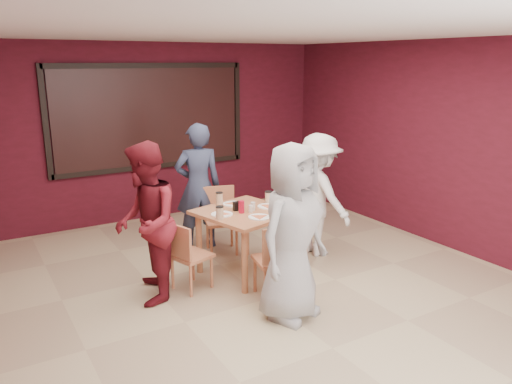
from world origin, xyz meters
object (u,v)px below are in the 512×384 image
dining_table (245,219)px  chair_back (220,215)px  chair_front (277,257)px  chair_left (187,253)px  diner_back (198,186)px  chair_right (296,226)px  diner_left (146,223)px  diner_front (292,233)px  diner_right (318,195)px

dining_table → chair_back: (0.08, 0.82, -0.19)m
dining_table → chair_back: 0.85m
chair_front → chair_left: (-0.74, 0.69, -0.03)m
chair_front → chair_back: 1.62m
diner_back → chair_right: bearing=139.0°
chair_left → diner_left: (-0.44, 0.02, 0.41)m
chair_front → chair_left: bearing=137.0°
chair_left → diner_front: bearing=-58.2°
diner_left → diner_right: size_ratio=1.06×
dining_table → diner_right: diner_right is taller
chair_front → chair_back: size_ratio=0.98×
diner_back → diner_right: bearing=154.2°
chair_front → dining_table: bearing=85.3°
chair_left → dining_table: bearing=6.8°
chair_back → chair_left: size_ratio=1.10×
dining_table → diner_back: size_ratio=0.70×
chair_left → diner_right: size_ratio=0.49×
dining_table → diner_left: size_ratio=0.70×
chair_left → chair_right: size_ratio=0.92×
diner_right → chair_left: bearing=88.4°
diner_front → diner_right: diner_front is taller
chair_back → diner_front: diner_front is taller
chair_front → diner_right: 1.50m
diner_front → diner_right: bearing=24.5°
dining_table → chair_left: size_ratio=1.52×
chair_right → diner_front: bearing=-127.1°
chair_back → diner_left: diner_left is taller
dining_table → diner_right: bearing=3.0°
chair_right → diner_left: diner_left is taller
chair_right → diner_left: (-1.94, -0.02, 0.37)m
diner_front → chair_right: bearing=33.5°
chair_back → chair_right: size_ratio=1.01×
diner_front → diner_left: diner_front is taller
dining_table → diner_right: size_ratio=0.75×
chair_right → diner_left: size_ratio=0.50×
chair_left → diner_front: 1.33m
chair_front → diner_right: (1.20, 0.85, 0.33)m
chair_front → chair_right: 1.06m
chair_back → dining_table: bearing=-95.7°
diner_back → diner_left: (-1.14, -1.18, -0.00)m
chair_right → diner_right: (0.44, 0.11, 0.32)m
diner_front → diner_left: 1.55m
dining_table → diner_back: diner_back is taller
chair_right → diner_right: diner_right is taller
chair_front → diner_back: (-0.04, 1.90, 0.38)m
chair_front → diner_left: size_ratio=0.49×
chair_left → diner_left: size_ratio=0.46×
chair_front → diner_left: bearing=148.7°
chair_left → diner_left: 0.60m
chair_right → dining_table: bearing=175.5°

